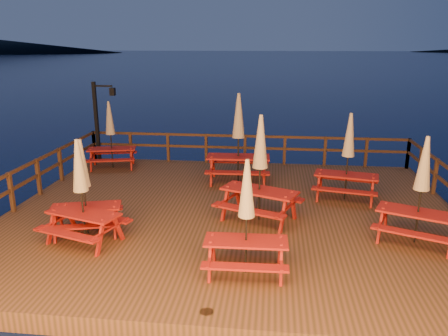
{
  "coord_description": "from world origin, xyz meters",
  "views": [
    {
      "loc": [
        1.02,
        -10.93,
        4.78
      ],
      "look_at": [
        -0.3,
        0.6,
        1.43
      ],
      "focal_mm": 35.0,
      "sensor_mm": 36.0,
      "label": 1
    }
  ],
  "objects_px": {
    "lamp_post": "(100,115)",
    "picnic_table_1": "(348,156)",
    "picnic_table_0": "(246,216)",
    "picnic_table_2": "(84,186)"
  },
  "relations": [
    {
      "from": "picnic_table_0",
      "to": "picnic_table_2",
      "type": "bearing_deg",
      "value": 158.36
    },
    {
      "from": "lamp_post",
      "to": "picnic_table_0",
      "type": "distance_m",
      "value": 9.79
    },
    {
      "from": "picnic_table_0",
      "to": "picnic_table_1",
      "type": "height_order",
      "value": "picnic_table_1"
    },
    {
      "from": "picnic_table_0",
      "to": "picnic_table_2",
      "type": "height_order",
      "value": "picnic_table_0"
    },
    {
      "from": "lamp_post",
      "to": "picnic_table_0",
      "type": "relative_size",
      "value": 1.3
    },
    {
      "from": "lamp_post",
      "to": "picnic_table_1",
      "type": "xyz_separation_m",
      "value": [
        8.54,
        -3.24,
        -0.49
      ]
    },
    {
      "from": "picnic_table_0",
      "to": "lamp_post",
      "type": "bearing_deg",
      "value": 125.99
    },
    {
      "from": "lamp_post",
      "to": "picnic_table_2",
      "type": "height_order",
      "value": "lamp_post"
    },
    {
      "from": "picnic_table_0",
      "to": "picnic_table_1",
      "type": "bearing_deg",
      "value": 58.7
    },
    {
      "from": "picnic_table_0",
      "to": "picnic_table_2",
      "type": "relative_size",
      "value": 1.01
    }
  ]
}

